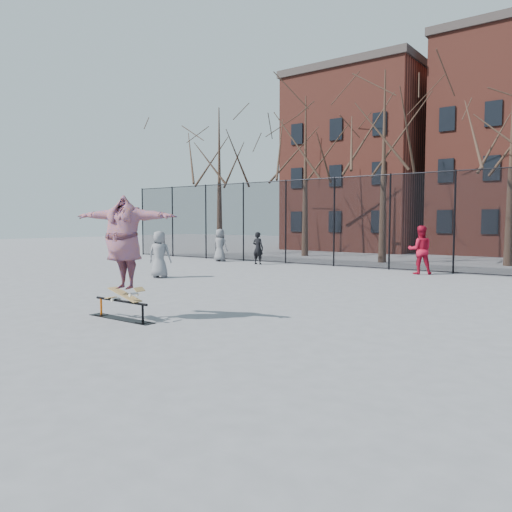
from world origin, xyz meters
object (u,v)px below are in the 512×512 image
Objects in this scene: skater at (124,249)px; bystander_grey at (160,254)px; bystander_red at (420,250)px; bystander_extra at (220,245)px; skate_rail at (121,312)px; bystander_black at (258,248)px; skateboard at (125,298)px.

bystander_grey is at bearing 115.29° from skater.
bystander_red reaches higher than bystander_extra.
skate_rail is 13.52m from bystander_black.
bystander_black reaches higher than skate_rail.
skateboard reaches higher than skate_rail.
skateboard is 0.40× the size of skater.
bystander_extra is (-2.56, 0.23, 0.06)m from bystander_black.
skater is 15.03m from bystander_extra.
skater is 12.63m from bystander_red.
bystander_extra is at bearing 123.32° from skate_rail.
bystander_black is at bearing -26.43° from bystander_red.
bystander_extra reaches higher than bystander_black.
skater reaches higher than bystander_grey.
skater reaches higher than skateboard.
skateboard is at bearing 0.00° from skate_rail.
skater is 1.40× the size of bystander_grey.
skater reaches higher than bystander_red.
skater is at bearing 119.81° from bystander_extra.
bystander_extra is (-3.11, 6.83, -0.02)m from bystander_grey.
skate_rail is 1.20× the size of bystander_black.
skater is 1.43× the size of bystander_extra.
bystander_red is 1.13× the size of bystander_extra.
skateboard is 1.01m from skater.
skate_rail is 12.66m from bystander_red.
bystander_red is (7.05, 6.83, 0.09)m from bystander_grey.
bystander_black is at bearing 97.75° from skater.
bystander_grey reaches higher than bystander_extra.
skater is at bearing 0.00° from skate_rail.
bystander_black is (-5.77, 12.26, -0.71)m from skater.
bystander_red is at bearing 179.22° from bystander_black.
skate_rail is 7.65m from bystander_grey.
bystander_extra reaches higher than skateboard.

